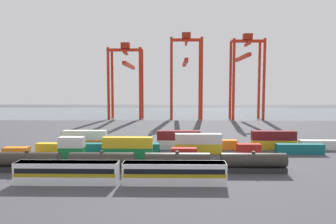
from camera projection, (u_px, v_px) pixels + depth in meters
The scene contains 29 objects.
ground_plane at pixel (174, 133), 111.68m from camera, with size 420.00×420.00×0.00m, color #424247.
harbour_water at pixel (174, 113), 212.70m from camera, with size 400.00×110.00×0.01m, color slate.
passenger_train at pixel (121, 172), 51.94m from camera, with size 37.31×3.14×3.90m.
freight_tank_row at pixel (140, 162), 59.52m from camera, with size 59.20×2.84×4.30m.
shipping_container_0 at pixel (16, 152), 71.81m from camera, with size 6.04×2.44×2.60m, color orange.
shipping_container_1 at pixel (72, 153), 71.57m from camera, with size 6.04×2.44×2.60m, color #197538.
shipping_container_2 at pixel (72, 142), 71.37m from camera, with size 6.04×2.44×2.60m, color silver.
shipping_container_3 at pixel (128, 153), 71.34m from camera, with size 12.10×2.44×2.60m, color #197538.
shipping_container_4 at pixel (128, 142), 71.14m from camera, with size 12.10×2.44×2.60m, color gold.
shipping_container_5 at pixel (184, 153), 71.11m from camera, with size 6.04×2.44×2.60m, color #AD211C.
shipping_container_6 at pixel (49, 148), 77.35m from camera, with size 6.04×2.44×2.60m, color gold.
shipping_container_7 at pixel (98, 148), 77.13m from camera, with size 12.10×2.44×2.60m, color #146066.
shipping_container_8 at pixel (148, 148), 76.90m from camera, with size 6.04×2.44×2.60m, color #146066.
shipping_container_9 at pixel (198, 148), 76.68m from camera, with size 12.10×2.44×2.60m, color gold.
shipping_container_10 at pixel (198, 139), 76.48m from camera, with size 12.10×2.44×2.60m, color silver.
shipping_container_11 at pixel (249, 149), 76.46m from camera, with size 6.04×2.44×2.60m, color #AD211C.
shipping_container_12 at pixel (299, 149), 76.23m from camera, with size 12.10×2.44×2.60m, color #146066.
shipping_container_13 at pixel (85, 144), 82.86m from camera, with size 12.10×2.44×2.60m, color orange.
shipping_container_14 at pixel (85, 135), 82.66m from camera, with size 12.10×2.44×2.60m, color silver.
shipping_container_15 at pixel (132, 144), 82.63m from camera, with size 6.04×2.44×2.60m, color #197538.
shipping_container_16 at pixel (179, 144), 82.40m from camera, with size 12.10×2.44×2.60m, color silver.
shipping_container_17 at pixel (179, 135), 82.20m from camera, with size 12.10×2.44×2.60m, color maroon.
shipping_container_18 at pixel (226, 144), 82.18m from camera, with size 6.04×2.44×2.60m, color orange.
shipping_container_19 at pixel (273, 145), 81.95m from camera, with size 12.10×2.44×2.60m, color gold.
shipping_container_20 at pixel (274, 135), 81.75m from camera, with size 12.10×2.44×2.60m, color maroon.
shipping_container_21 at pixel (321, 145), 81.73m from camera, with size 12.10×2.44×2.60m, color silver.
gantry_crane_west at pixel (127, 72), 170.09m from camera, with size 19.29×40.69×43.09m.
gantry_crane_central at pixel (186, 68), 168.83m from camera, with size 18.21×38.95×48.56m.
gantry_crane_east at pixel (246, 68), 167.78m from camera, with size 18.29×35.45×47.84m.
Camera 1 is at (-0.51, -70.75, 16.75)m, focal length 31.28 mm.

